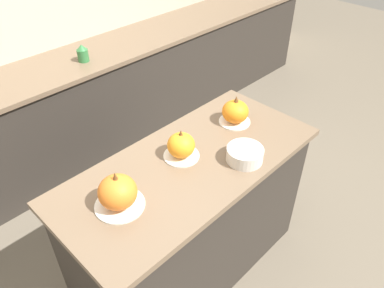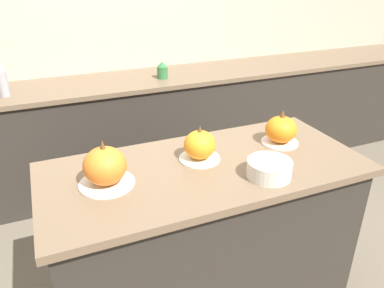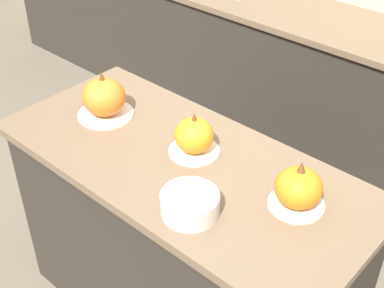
{
  "view_description": "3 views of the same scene",
  "coord_description": "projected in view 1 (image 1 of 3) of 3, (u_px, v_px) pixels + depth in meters",
  "views": [
    {
      "loc": [
        -1.04,
        -1.04,
        2.16
      ],
      "look_at": [
        0.06,
        0.04,
        0.96
      ],
      "focal_mm": 35.0,
      "sensor_mm": 36.0,
      "label": 1
    },
    {
      "loc": [
        -0.62,
        -1.33,
        1.72
      ],
      "look_at": [
        -0.05,
        0.04,
        1.0
      ],
      "focal_mm": 35.0,
      "sensor_mm": 36.0,
      "label": 2
    },
    {
      "loc": [
        1.06,
        -1.13,
        2.09
      ],
      "look_at": [
        0.01,
        0.04,
        0.96
      ],
      "focal_mm": 50.0,
      "sensor_mm": 36.0,
      "label": 3
    }
  ],
  "objects": [
    {
      "name": "pumpkin_cake_left",
      "position": [
        118.0,
        193.0,
        1.65
      ],
      "size": [
        0.23,
        0.23,
        0.2
      ],
      "color": "silver",
      "rests_on": "kitchen_island"
    },
    {
      "name": "bottle_short",
      "position": [
        83.0,
        53.0,
        2.85
      ],
      "size": [
        0.09,
        0.09,
        0.13
      ],
      "color": "#2D6B38",
      "rests_on": "back_counter"
    },
    {
      "name": "back_counter",
      "position": [
        59.0,
        120.0,
        3.05
      ],
      "size": [
        6.0,
        0.6,
        0.9
      ],
      "color": "#2D2823",
      "rests_on": "ground_plane"
    },
    {
      "name": "pumpkin_cake_center",
      "position": [
        181.0,
        146.0,
        1.93
      ],
      "size": [
        0.19,
        0.19,
        0.17
      ],
      "color": "silver",
      "rests_on": "kitchen_island"
    },
    {
      "name": "mixing_bowl",
      "position": [
        245.0,
        154.0,
        1.93
      ],
      "size": [
        0.19,
        0.19,
        0.07
      ],
      "color": "beige",
      "rests_on": "kitchen_island"
    },
    {
      "name": "pumpkin_cake_right",
      "position": [
        235.0,
        112.0,
        2.18
      ],
      "size": [
        0.19,
        0.19,
        0.18
      ],
      "color": "silver",
      "rests_on": "kitchen_island"
    },
    {
      "name": "kitchen_island",
      "position": [
        191.0,
        220.0,
        2.21
      ],
      "size": [
        1.46,
        0.66,
        0.9
      ],
      "color": "#2D2823",
      "rests_on": "ground_plane"
    },
    {
      "name": "wall_back",
      "position": [
        12.0,
        12.0,
        2.74
      ],
      "size": [
        8.0,
        0.06,
        2.5
      ],
      "color": "#B2A893",
      "rests_on": "ground_plane"
    },
    {
      "name": "ground_plane",
      "position": [
        191.0,
        265.0,
        2.49
      ],
      "size": [
        12.0,
        12.0,
        0.0
      ],
      "primitive_type": "plane",
      "color": "#665B4C"
    }
  ]
}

